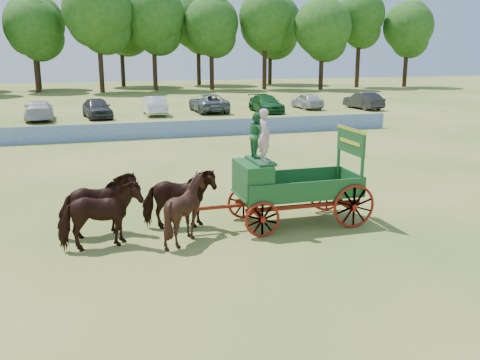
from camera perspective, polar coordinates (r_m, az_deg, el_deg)
The scene contains 9 objects.
ground at distance 18.19m, azimuth 11.96°, elevation -3.91°, with size 160.00×160.00×0.00m, color #AA974D.
horse_lead_left at distance 15.28m, azimuth -14.67°, elevation -3.76°, with size 1.03×2.25×1.90m, color black.
horse_lead_right at distance 16.33m, azimuth -14.83°, elevation -2.63°, with size 1.03×2.25×1.90m, color black.
horse_wheel_left at distance 15.52m, azimuth -5.79°, elevation -3.09°, with size 1.54×1.73×1.90m, color black.
horse_wheel_right at distance 16.55m, azimuth -6.52°, elevation -2.03°, with size 1.03×2.25×1.90m, color black.
farm_dray at distance 16.65m, azimuth 3.89°, elevation 0.39°, with size 6.00×2.00×3.74m.
sponsor_banner at distance 34.34m, azimuth -3.94°, elevation 5.54°, with size 26.00×0.08×1.05m, color #1C4099.
parked_cars at distance 45.57m, azimuth -11.72°, elevation 7.64°, with size 44.96×7.68×1.63m.
treeline at distance 76.11m, azimuth -15.29°, elevation 16.35°, with size 89.14×23.90×15.69m.
Camera 1 is at (-8.46, -15.16, 5.44)m, focal length 40.00 mm.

